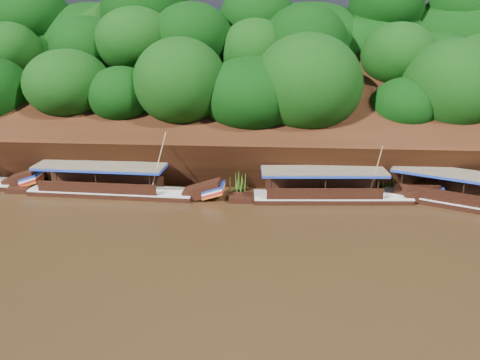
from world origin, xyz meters
name	(u,v)px	position (x,y,z in m)	size (l,w,h in m)	color
ground	(312,249)	(0.00, 0.00, 0.00)	(160.00, 160.00, 0.00)	black
riverbank	(296,128)	(-0.01, 22.73, 1.89)	(120.00, 30.06, 19.40)	black
boat_1	(342,194)	(2.60, 7.72, 0.51)	(13.17, 2.94, 4.61)	black
boat_2	(122,189)	(-13.24, 7.61, 0.51)	(14.34, 2.71, 5.16)	black
reeds	(267,179)	(-2.72, 9.49, 0.89)	(48.26, 2.58, 2.19)	#3A6E1B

